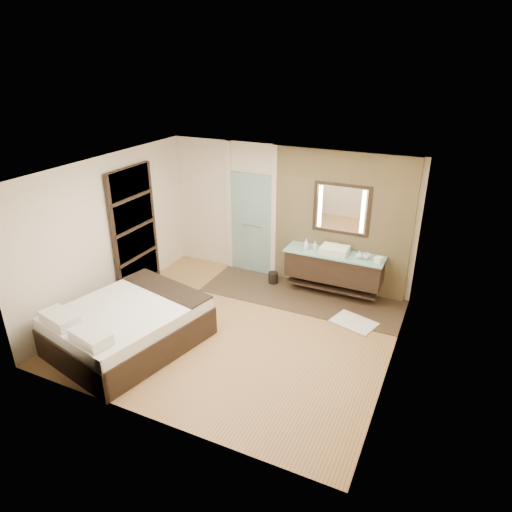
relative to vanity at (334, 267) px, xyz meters
The scene contains 15 objects.
floor 2.29m from the vanity, 119.83° to the right, with size 5.00×5.00×0.00m, color olive.
tile_strip 0.83m from the vanity, 147.54° to the right, with size 3.80×1.30×0.01m, color #3D2E21.
stone_wall 0.82m from the vanity, 90.00° to the left, with size 2.60×0.08×2.70m, color tan.
vanity is the anchor object (origin of this frame).
mirror_unit 1.10m from the vanity, 90.00° to the left, with size 1.06×0.04×0.96m.
frosted_door 1.95m from the vanity, behind, with size 1.10×0.12×2.70m.
shoji_partition 3.82m from the vanity, 159.50° to the right, with size 0.06×1.20×2.40m.
bed 3.86m from the vanity, 129.31° to the right, with size 2.18×2.50×0.84m.
bath_mat 1.21m from the vanity, 52.84° to the right, with size 0.72×0.50×0.02m, color silver.
waste_bin 1.29m from the vanity, behind, with size 0.19×0.19×0.24m, color black.
tissue_box 0.89m from the vanity, ahead, with size 0.12×0.12×0.10m, color white.
soap_bottle_a 0.67m from the vanity, behind, with size 0.08×0.08×0.21m, color white.
soap_bottle_b 0.53m from the vanity, behind, with size 0.07×0.07×0.16m, color #B2B2B2.
soap_bottle_c 0.59m from the vanity, ahead, with size 0.11×0.11×0.15m, color #B9E9E8.
cup 0.68m from the vanity, ahead, with size 0.13×0.13×0.10m, color white.
Camera 1 is at (3.05, -5.73, 4.26)m, focal length 32.00 mm.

